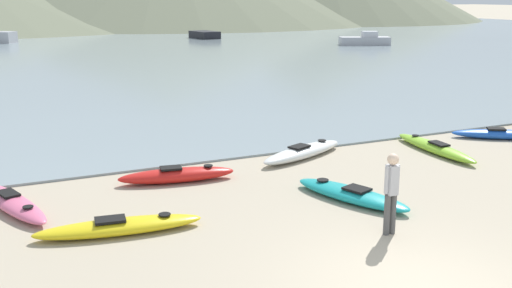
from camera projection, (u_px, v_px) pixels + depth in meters
The scene contains 12 objects.
ground_plane at pixel (417, 287), 9.34m from camera, with size 400.00×400.00×0.00m, color tan.
bay_water at pixel (55, 52), 47.11m from camera, with size 160.00×70.00×0.06m, color gray.
kayak_on_sand_1 at pixel (303, 152), 16.72m from camera, with size 3.25×1.86×0.37m.
kayak_on_sand_2 at pixel (501, 134), 18.90m from camera, with size 2.89×2.16×0.34m.
kayak_on_sand_3 at pixel (435, 148), 17.27m from camera, with size 0.87×3.54×0.33m.
kayak_on_sand_4 at pixel (177, 175), 14.55m from camera, with size 2.90×1.09×0.39m.
kayak_on_sand_5 at pixel (119, 226), 11.41m from camera, with size 3.24×1.11×0.32m.
kayak_on_sand_6 at pixel (351, 194), 13.25m from camera, with size 1.71×3.05×0.33m.
kayak_on_sand_8 at pixel (12, 202), 12.73m from camera, with size 1.55×3.34×0.33m.
person_near_foreground at pixel (391, 189), 11.20m from camera, with size 0.32×0.23×1.59m.
moored_boat_1 at pixel (205, 35), 60.96m from camera, with size 2.42×3.57×0.72m.
moored_boat_2 at pixel (365, 40), 52.91m from camera, with size 4.61×3.00×1.20m.
Camera 1 is at (-5.90, -6.63, 4.45)m, focal length 42.00 mm.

